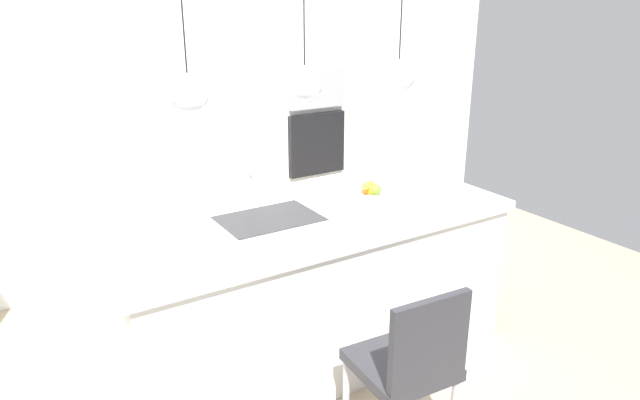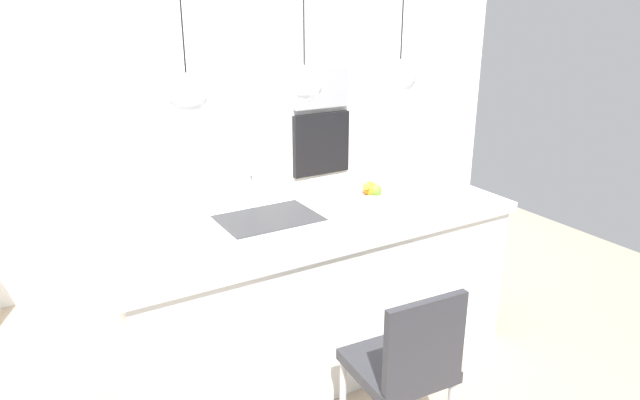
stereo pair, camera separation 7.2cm
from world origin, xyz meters
TOP-DOWN VIEW (x-y plane):
  - floor at (0.00, 0.00)m, footprint 6.60×6.60m
  - back_wall at (0.00, 1.65)m, footprint 6.00×0.10m
  - kitchen_island at (0.00, 0.00)m, footprint 2.41×1.08m
  - sink_basin at (-0.24, 0.00)m, footprint 0.56×0.40m
  - faucet at (-0.24, 0.21)m, footprint 0.02×0.17m
  - fruit_bowl at (0.42, -0.06)m, footprint 0.28×0.28m
  - microwave at (1.05, 1.58)m, footprint 0.54×0.08m
  - oven at (1.05, 1.58)m, footprint 0.56×0.08m
  - chair_near at (-0.01, -0.99)m, footprint 0.48×0.48m
  - pendant_light_left at (-0.66, 0.00)m, footprint 0.20×0.20m
  - pendant_light_center at (0.00, 0.00)m, footprint 0.20×0.20m
  - pendant_light_right at (0.66, 0.00)m, footprint 0.20×0.20m

SIDE VIEW (x-z plane):
  - floor at x=0.00m, z-range 0.00..0.00m
  - kitchen_island at x=0.00m, z-range 0.00..0.96m
  - chair_near at x=-0.01m, z-range 0.05..0.95m
  - oven at x=1.05m, z-range 0.63..1.19m
  - sink_basin at x=-0.24m, z-range 0.95..0.96m
  - fruit_bowl at x=0.42m, z-range 0.93..1.09m
  - faucet at x=-0.24m, z-range 0.99..1.21m
  - back_wall at x=0.00m, z-range 0.00..2.60m
  - microwave at x=1.05m, z-range 1.24..1.58m
  - pendant_light_left at x=-0.66m, z-range 1.31..2.11m
  - pendant_light_center at x=0.00m, z-range 1.31..2.11m
  - pendant_light_right at x=0.66m, z-range 1.31..2.11m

